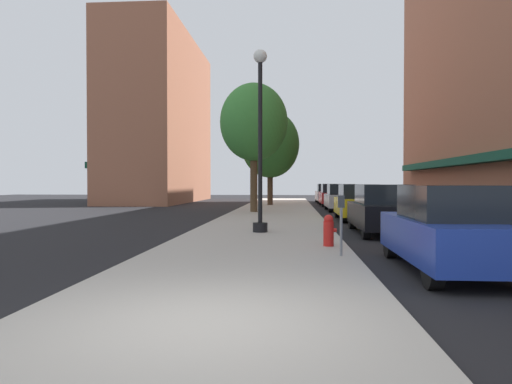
{
  "coord_description": "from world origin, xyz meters",
  "views": [
    {
      "loc": [
        0.97,
        -5.22,
        1.7
      ],
      "look_at": [
        -0.6,
        15.36,
        1.32
      ],
      "focal_mm": 32.8,
      "sensor_mm": 36.0,
      "label": 1
    }
  ],
  "objects_px": {
    "car_yellow": "(358,203)",
    "car_red": "(332,195)",
    "lamppost": "(260,137)",
    "parking_meter_near": "(341,218)",
    "car_black": "(382,210)",
    "car_silver": "(341,198)",
    "car_white": "(327,194)",
    "tree_mid": "(270,144)",
    "tree_near": "(254,123)",
    "car_blue": "(450,230)",
    "fire_hydrant": "(329,230)"
  },
  "relations": [
    {
      "from": "car_yellow",
      "to": "car_black",
      "type": "bearing_deg",
      "value": -90.5
    },
    {
      "from": "fire_hydrant",
      "to": "car_blue",
      "type": "xyz_separation_m",
      "value": [
        2.1,
        -2.65,
        0.29
      ]
    },
    {
      "from": "fire_hydrant",
      "to": "lamppost",
      "type": "bearing_deg",
      "value": 120.88
    },
    {
      "from": "car_silver",
      "to": "car_white",
      "type": "height_order",
      "value": "same"
    },
    {
      "from": "car_yellow",
      "to": "car_red",
      "type": "height_order",
      "value": "same"
    },
    {
      "from": "car_silver",
      "to": "car_yellow",
      "type": "bearing_deg",
      "value": -90.27
    },
    {
      "from": "parking_meter_near",
      "to": "car_yellow",
      "type": "distance_m",
      "value": 11.6
    },
    {
      "from": "fire_hydrant",
      "to": "car_black",
      "type": "distance_m",
      "value": 4.59
    },
    {
      "from": "car_black",
      "to": "car_red",
      "type": "xyz_separation_m",
      "value": [
        0.0,
        19.22,
        0.0
      ]
    },
    {
      "from": "tree_near",
      "to": "car_white",
      "type": "distance_m",
      "value": 16.38
    },
    {
      "from": "fire_hydrant",
      "to": "car_blue",
      "type": "bearing_deg",
      "value": -51.61
    },
    {
      "from": "parking_meter_near",
      "to": "car_black",
      "type": "bearing_deg",
      "value": 70.87
    },
    {
      "from": "tree_mid",
      "to": "car_silver",
      "type": "bearing_deg",
      "value": -49.87
    },
    {
      "from": "car_silver",
      "to": "parking_meter_near",
      "type": "bearing_deg",
      "value": -96.23
    },
    {
      "from": "car_black",
      "to": "car_white",
      "type": "bearing_deg",
      "value": 89.64
    },
    {
      "from": "car_blue",
      "to": "car_silver",
      "type": "xyz_separation_m",
      "value": [
        0.0,
        19.79,
        0.0
      ]
    },
    {
      "from": "car_silver",
      "to": "car_white",
      "type": "bearing_deg",
      "value": 89.73
    },
    {
      "from": "lamppost",
      "to": "fire_hydrant",
      "type": "distance_m",
      "value": 4.65
    },
    {
      "from": "car_red",
      "to": "lamppost",
      "type": "bearing_deg",
      "value": -103.01
    },
    {
      "from": "car_white",
      "to": "car_red",
      "type": "bearing_deg",
      "value": -91.67
    },
    {
      "from": "car_black",
      "to": "car_white",
      "type": "xyz_separation_m",
      "value": [
        0.0,
        24.9,
        0.0
      ]
    },
    {
      "from": "tree_near",
      "to": "car_blue",
      "type": "xyz_separation_m",
      "value": [
        5.12,
        -16.65,
        -4.25
      ]
    },
    {
      "from": "tree_mid",
      "to": "car_blue",
      "type": "relative_size",
      "value": 1.61
    },
    {
      "from": "car_yellow",
      "to": "tree_near",
      "type": "bearing_deg",
      "value": 140.66
    },
    {
      "from": "car_yellow",
      "to": "car_red",
      "type": "distance_m",
      "value": 13.41
    },
    {
      "from": "parking_meter_near",
      "to": "lamppost",
      "type": "bearing_deg",
      "value": 113.53
    },
    {
      "from": "parking_meter_near",
      "to": "car_white",
      "type": "xyz_separation_m",
      "value": [
        1.95,
        30.52,
        -0.14
      ]
    },
    {
      "from": "car_black",
      "to": "car_silver",
      "type": "height_order",
      "value": "same"
    },
    {
      "from": "tree_mid",
      "to": "car_red",
      "type": "xyz_separation_m",
      "value": [
        4.62,
        0.67,
        -3.76
      ]
    },
    {
      "from": "lamppost",
      "to": "car_black",
      "type": "height_order",
      "value": "lamppost"
    },
    {
      "from": "fire_hydrant",
      "to": "car_silver",
      "type": "bearing_deg",
      "value": 83.02
    },
    {
      "from": "car_yellow",
      "to": "car_silver",
      "type": "height_order",
      "value": "same"
    },
    {
      "from": "car_black",
      "to": "parking_meter_near",
      "type": "bearing_deg",
      "value": -109.49
    },
    {
      "from": "lamppost",
      "to": "tree_mid",
      "type": "bearing_deg",
      "value": 91.69
    },
    {
      "from": "tree_near",
      "to": "car_yellow",
      "type": "height_order",
      "value": "tree_near"
    },
    {
      "from": "car_blue",
      "to": "lamppost",
      "type": "bearing_deg",
      "value": 124.87
    },
    {
      "from": "lamppost",
      "to": "parking_meter_near",
      "type": "relative_size",
      "value": 4.5
    },
    {
      "from": "car_blue",
      "to": "car_white",
      "type": "xyz_separation_m",
      "value": [
        0.0,
        31.61,
        0.0
      ]
    },
    {
      "from": "lamppost",
      "to": "car_yellow",
      "type": "bearing_deg",
      "value": 58.56
    },
    {
      "from": "parking_meter_near",
      "to": "car_blue",
      "type": "distance_m",
      "value": 2.24
    },
    {
      "from": "car_blue",
      "to": "car_red",
      "type": "xyz_separation_m",
      "value": [
        0.0,
        25.93,
        0.0
      ]
    },
    {
      "from": "car_black",
      "to": "car_white",
      "type": "relative_size",
      "value": 1.0
    },
    {
      "from": "tree_near",
      "to": "tree_mid",
      "type": "height_order",
      "value": "tree_near"
    },
    {
      "from": "lamppost",
      "to": "tree_near",
      "type": "bearing_deg",
      "value": 95.73
    },
    {
      "from": "car_red",
      "to": "car_white",
      "type": "relative_size",
      "value": 1.0
    },
    {
      "from": "parking_meter_near",
      "to": "fire_hydrant",
      "type": "bearing_deg",
      "value": 95.41
    },
    {
      "from": "car_white",
      "to": "lamppost",
      "type": "bearing_deg",
      "value": -100.61
    },
    {
      "from": "parking_meter_near",
      "to": "car_red",
      "type": "height_order",
      "value": "car_red"
    },
    {
      "from": "lamppost",
      "to": "car_black",
      "type": "xyz_separation_m",
      "value": [
        4.05,
        0.81,
        -2.39
      ]
    },
    {
      "from": "car_black",
      "to": "car_red",
      "type": "height_order",
      "value": "same"
    }
  ]
}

